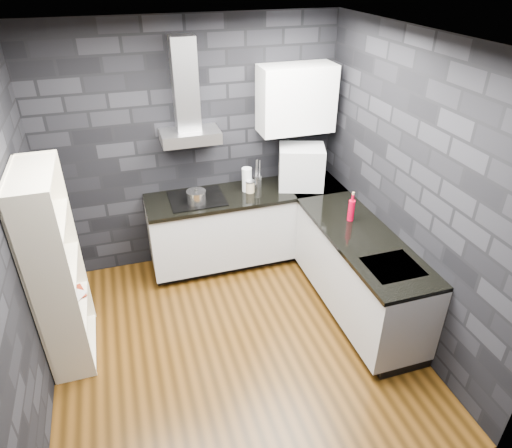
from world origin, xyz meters
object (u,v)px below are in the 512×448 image
utensil_crock (257,181)px  red_bottle (351,210)px  storage_jar (250,187)px  fruit_bowl (54,276)px  appliance_garage (301,168)px  bookshelf (56,270)px  pot (196,197)px  glass_vase (247,180)px

utensil_crock → red_bottle: bearing=-57.2°
storage_jar → fruit_bowl: 2.22m
storage_jar → utensil_crock: 0.17m
appliance_garage → bookshelf: 2.70m
storage_jar → utensil_crock: size_ratio=0.96×
pot → utensil_crock: pot is taller
appliance_garage → utensil_crock: bearing=-178.3°
storage_jar → utensil_crock: bearing=43.9°
appliance_garage → pot: bearing=-158.2°
storage_jar → red_bottle: red_bottle is taller
storage_jar → bookshelf: (-1.96, -0.90, -0.06)m
pot → appliance_garage: size_ratio=0.41×
bookshelf → red_bottle: bearing=17.6°
red_bottle → bookshelf: bearing=-179.7°
red_bottle → bookshelf: 2.74m
storage_jar → bookshelf: size_ratio=0.07×
glass_vase → bookshelf: bearing=-154.1°
bookshelf → appliance_garage: bearing=36.2°
glass_vase → utensil_crock: 0.18m
pot → bookshelf: (-1.35, -0.81, -0.07)m
utensil_crock → red_bottle: red_bottle is taller
storage_jar → red_bottle: size_ratio=0.57×
glass_vase → red_bottle: bearing=-49.5°
fruit_bowl → glass_vase: bearing=28.9°
utensil_crock → pot: bearing=-164.6°
fruit_bowl → utensil_crock: bearing=28.8°
bookshelf → glass_vase: bearing=43.2°
pot → storage_jar: size_ratio=1.62×
utensil_crock → fruit_bowl: 2.38m
utensil_crock → bookshelf: 2.32m
utensil_crock → appliance_garage: size_ratio=0.26×
glass_vase → bookshelf: size_ratio=0.15×
glass_vase → bookshelf: 2.16m
glass_vase → fruit_bowl: glass_vase is taller
red_bottle → pot: bearing=150.0°
storage_jar → bookshelf: bookshelf is taller
pot → red_bottle: (1.38, -0.80, 0.04)m
glass_vase → storage_jar: glass_vase is taller
storage_jar → fruit_bowl: size_ratio=0.52×
utensil_crock → appliance_garage: (0.46, -0.14, 0.16)m
bookshelf → fruit_bowl: 0.14m
storage_jar → appliance_garage: appliance_garage is taller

